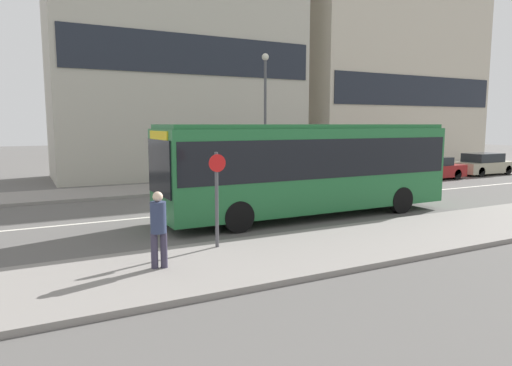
% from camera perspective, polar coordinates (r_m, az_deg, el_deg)
% --- Properties ---
extents(ground_plane, '(120.00, 120.00, 0.00)m').
position_cam_1_polar(ground_plane, '(17.12, -4.78, -3.49)').
color(ground_plane, '#595654').
extents(sidewalk_near, '(44.00, 3.50, 0.13)m').
position_cam_1_polar(sidewalk_near, '(11.74, 7.23, -8.27)').
color(sidewalk_near, gray).
rests_on(sidewalk_near, ground_plane).
extents(sidewalk_far, '(44.00, 3.50, 0.13)m').
position_cam_1_polar(sidewalk_far, '(22.93, -10.83, -0.66)').
color(sidewalk_far, gray).
rests_on(sidewalk_far, ground_plane).
extents(lane_centerline, '(41.80, 0.16, 0.01)m').
position_cam_1_polar(lane_centerline, '(17.12, -4.78, -3.47)').
color(lane_centerline, silver).
rests_on(lane_centerline, ground_plane).
extents(apartment_block_right_tower, '(16.03, 6.23, 20.61)m').
position_cam_1_polar(apartment_block_right_tower, '(39.33, 16.44, 17.45)').
color(apartment_block_right_tower, beige).
rests_on(apartment_block_right_tower, ground_plane).
extents(city_bus, '(10.58, 2.64, 3.21)m').
position_cam_1_polar(city_bus, '(16.04, 6.49, 2.43)').
color(city_bus, '#236B38').
rests_on(city_bus, ground_plane).
extents(parked_car_0, '(4.09, 1.70, 1.31)m').
position_cam_1_polar(parked_car_0, '(28.62, 21.04, 1.68)').
color(parked_car_0, maroon).
rests_on(parked_car_0, ground_plane).
extents(parked_car_1, '(4.19, 1.71, 1.37)m').
position_cam_1_polar(parked_car_1, '(32.64, 26.55, 2.08)').
color(parked_car_1, '#A39E84').
rests_on(parked_car_1, ground_plane).
extents(pedestrian_near_stop, '(0.35, 0.34, 1.67)m').
position_cam_1_polar(pedestrian_near_stop, '(10.00, -12.10, -5.16)').
color(pedestrian_near_stop, '#383347').
rests_on(pedestrian_near_stop, sidewalk_near).
extents(bus_stop_sign, '(0.44, 0.12, 2.40)m').
position_cam_1_polar(bus_stop_sign, '(11.41, -4.92, -1.09)').
color(bus_stop_sign, '#4C4C51').
rests_on(bus_stop_sign, sidewalk_near).
extents(street_lamp, '(0.36, 0.36, 6.67)m').
position_cam_1_polar(street_lamp, '(23.93, 1.16, 9.77)').
color(street_lamp, '#4C4C51').
rests_on(street_lamp, sidewalk_far).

